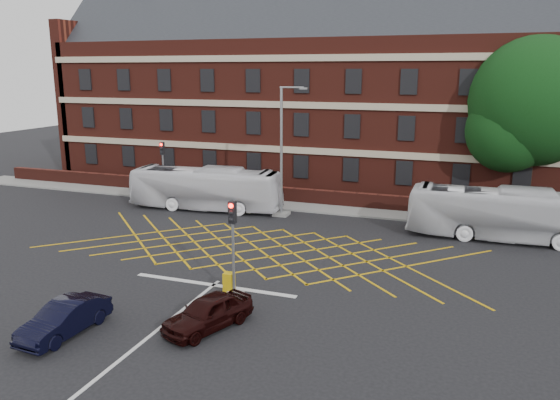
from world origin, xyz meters
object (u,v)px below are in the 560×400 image
(traffic_light_near, at_px, (233,259))
(traffic_light_far, at_px, (164,175))
(bus_right, at_px, (505,214))
(bus_left, at_px, (206,188))
(car_navy, at_px, (65,319))
(street_lamp, at_px, (282,173))
(direction_signs, at_px, (160,179))
(car_maroon, at_px, (208,312))
(deciduous_tree, at_px, (533,110))
(utility_cabinet, at_px, (229,283))

(traffic_light_near, xyz_separation_m, traffic_light_far, (-13.05, 15.67, 0.00))
(bus_right, xyz_separation_m, traffic_light_far, (-24.32, 2.81, 0.24))
(bus_left, bearing_deg, bus_right, -96.35)
(bus_right, distance_m, car_navy, 24.03)
(street_lamp, xyz_separation_m, direction_signs, (-10.75, 2.05, -1.55))
(car_maroon, xyz_separation_m, traffic_light_far, (-13.34, 18.68, 1.12))
(car_navy, xyz_separation_m, deciduous_tree, (17.34, 25.96, 6.33))
(bus_left, distance_m, street_lamp, 5.83)
(traffic_light_far, distance_m, direction_signs, 0.50)
(car_maroon, height_order, direction_signs, direction_signs)
(car_navy, bearing_deg, street_lamp, 88.05)
(deciduous_tree, bearing_deg, direction_signs, -169.10)
(car_navy, height_order, deciduous_tree, deciduous_tree)
(traffic_light_far, bearing_deg, car_maroon, -54.46)
(car_navy, bearing_deg, traffic_light_near, 53.10)
(traffic_light_near, height_order, street_lamp, street_lamp)
(bus_left, bearing_deg, utility_cabinet, -153.66)
(car_maroon, xyz_separation_m, traffic_light_near, (-0.29, 3.01, 1.12))
(deciduous_tree, distance_m, traffic_light_near, 24.92)
(traffic_light_near, distance_m, direction_signs, 20.61)
(direction_signs, bearing_deg, utility_cabinet, -49.81)
(car_maroon, bearing_deg, bus_right, 76.93)
(car_maroon, distance_m, utility_cabinet, 3.32)
(utility_cabinet, bearing_deg, car_navy, -127.10)
(car_navy, distance_m, car_maroon, 5.29)
(bus_right, relative_size, car_maroon, 2.89)
(traffic_light_far, bearing_deg, bus_right, -6.59)
(bus_right, relative_size, car_navy, 2.88)
(street_lamp, bearing_deg, traffic_light_near, -79.11)
(deciduous_tree, xyz_separation_m, traffic_light_near, (-12.84, -20.72, -5.19))
(bus_right, bearing_deg, traffic_light_far, 82.99)
(car_maroon, height_order, traffic_light_near, traffic_light_near)
(utility_cabinet, bearing_deg, deciduous_tree, 57.21)
(utility_cabinet, bearing_deg, bus_left, 121.03)
(bus_left, relative_size, street_lamp, 1.25)
(bus_right, relative_size, direction_signs, 4.97)
(traffic_light_near, distance_m, street_lamp, 13.91)
(bus_right, bearing_deg, street_lamp, 86.48)
(traffic_light_near, bearing_deg, car_maroon, -84.43)
(car_maroon, relative_size, utility_cabinet, 3.88)
(direction_signs, bearing_deg, bus_left, -23.71)
(bus_right, distance_m, street_lamp, 13.98)
(bus_right, height_order, deciduous_tree, deciduous_tree)
(car_navy, xyz_separation_m, car_maroon, (4.79, 2.24, 0.02))
(bus_right, relative_size, street_lamp, 1.27)
(bus_left, relative_size, car_maroon, 2.85)
(bus_left, relative_size, utility_cabinet, 11.03)
(bus_left, bearing_deg, deciduous_tree, -75.64)
(car_maroon, bearing_deg, traffic_light_near, 117.18)
(bus_right, distance_m, car_maroon, 19.32)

